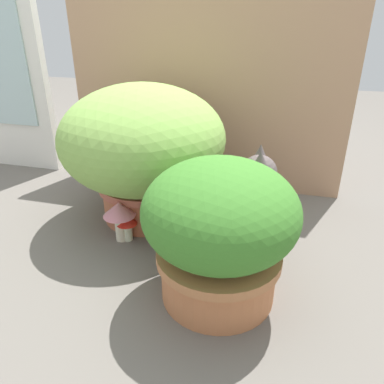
% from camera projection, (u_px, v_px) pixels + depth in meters
% --- Properties ---
extents(ground_plane, '(6.00, 6.00, 0.00)m').
position_uv_depth(ground_plane, '(159.00, 245.00, 1.17)').
color(ground_plane, '#645F58').
extents(cardboard_backdrop, '(1.11, 0.03, 0.74)m').
position_uv_depth(cardboard_backdrop, '(205.00, 96.00, 1.44)').
color(cardboard_backdrop, tan).
rests_on(cardboard_backdrop, ground).
extents(window_panel_white, '(0.35, 0.05, 0.91)m').
position_uv_depth(window_panel_white, '(9.00, 66.00, 1.59)').
color(window_panel_white, white).
rests_on(window_panel_white, ground).
extents(grass_planter, '(0.55, 0.55, 0.47)m').
position_uv_depth(grass_planter, '(143.00, 146.00, 1.23)').
color(grass_planter, '#B05F40').
rests_on(grass_planter, ground).
extents(leafy_planter, '(0.38, 0.38, 0.37)m').
position_uv_depth(leafy_planter, '(220.00, 229.00, 0.88)').
color(leafy_planter, '#BC7146').
rests_on(leafy_planter, ground).
extents(cat, '(0.38, 0.19, 0.32)m').
position_uv_depth(cat, '(227.00, 200.00, 1.18)').
color(cat, '#574C4B').
rests_on(cat, ground).
extents(mushroom_ornament_pink, '(0.10, 0.10, 0.14)m').
position_uv_depth(mushroom_ornament_pink, '(119.00, 213.00, 1.15)').
color(mushroom_ornament_pink, '#EFE5C5').
rests_on(mushroom_ornament_pink, ground).
extents(mushroom_ornament_red, '(0.07, 0.07, 0.10)m').
position_uv_depth(mushroom_ornament_red, '(127.00, 222.00, 1.17)').
color(mushroom_ornament_red, beige).
rests_on(mushroom_ornament_red, ground).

